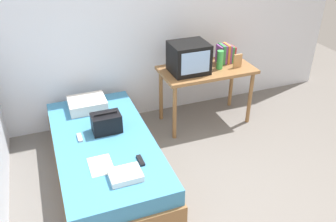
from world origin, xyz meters
name	(u,v)px	position (x,y,z in m)	size (l,w,h in m)	color
ground_plane	(225,205)	(0.00, 0.00, 0.00)	(8.00, 8.00, 0.00)	slate
wall_back	(155,17)	(0.00, 2.00, 1.30)	(5.20, 0.10, 2.60)	silver
bed	(106,157)	(-0.96, 0.86, 0.22)	(1.00, 2.00, 0.44)	olive
desk	(206,75)	(0.49, 1.48, 0.65)	(1.16, 0.60, 0.75)	olive
tv	(189,58)	(0.23, 1.47, 0.93)	(0.44, 0.39, 0.36)	black
water_bottle	(220,60)	(0.63, 1.42, 0.87)	(0.08, 0.08, 0.23)	green
book_row	(226,54)	(0.79, 1.57, 0.87)	(0.22, 0.16, 0.24)	#7A3D89
picture_frame	(238,61)	(0.85, 1.37, 0.84)	(0.11, 0.02, 0.17)	#B27F4C
pillow	(87,104)	(-1.00, 1.55, 0.50)	(0.42, 0.34, 0.12)	silver
handbag	(106,123)	(-0.89, 1.01, 0.54)	(0.30, 0.20, 0.22)	black
magazine	(101,165)	(-1.07, 0.46, 0.45)	(0.21, 0.29, 0.01)	white
remote_dark	(141,160)	(-0.71, 0.40, 0.45)	(0.04, 0.16, 0.02)	black
remote_silver	(80,138)	(-1.18, 0.97, 0.45)	(0.04, 0.14, 0.02)	#B7B7BC
folded_towel	(126,175)	(-0.90, 0.23, 0.47)	(0.28, 0.22, 0.06)	white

